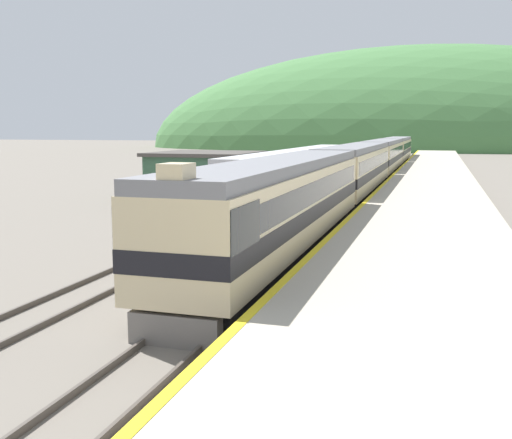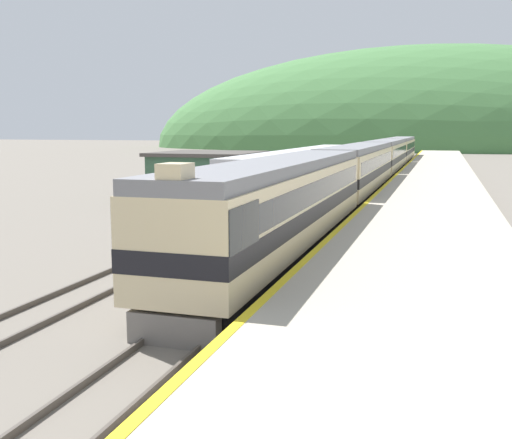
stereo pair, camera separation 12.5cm
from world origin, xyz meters
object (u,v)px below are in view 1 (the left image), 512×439
at_px(express_train_lead_car, 281,205).
at_px(carriage_second, 356,169).
at_px(siding_train, 301,171).
at_px(carriage_fourth, 397,150).
at_px(carriage_third, 383,156).

bearing_deg(express_train_lead_car, carriage_second, 90.00).
distance_m(express_train_lead_car, siding_train, 23.83).
distance_m(express_train_lead_car, carriage_second, 21.81).
height_order(express_train_lead_car, siding_train, express_train_lead_car).
xyz_separation_m(express_train_lead_car, siding_train, (-4.50, 23.40, -0.34)).
relative_size(express_train_lead_car, carriage_fourth, 0.97).
bearing_deg(siding_train, carriage_third, 77.49).
bearing_deg(siding_train, express_train_lead_car, -79.11).
bearing_deg(carriage_third, express_train_lead_car, -90.00).
bearing_deg(siding_train, carriage_second, -19.43).
relative_size(carriage_second, carriage_third, 1.00).
xyz_separation_m(carriage_third, carriage_fourth, (0.00, 21.88, 0.00)).
height_order(carriage_third, siding_train, carriage_third).
distance_m(express_train_lead_car, carriage_fourth, 65.56).
relative_size(carriage_fourth, siding_train, 0.66).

